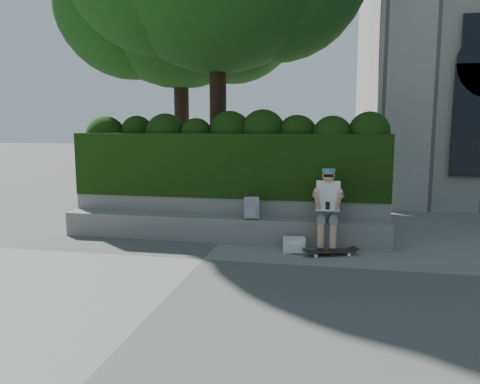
% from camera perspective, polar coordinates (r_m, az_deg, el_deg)
% --- Properties ---
extents(ground, '(80.00, 80.00, 0.00)m').
position_cam_1_polar(ground, '(7.50, -4.54, -8.21)').
color(ground, slate).
rests_on(ground, ground).
extents(bench_ledge, '(6.00, 0.45, 0.45)m').
position_cam_1_polar(bench_ledge, '(8.61, -2.29, -4.47)').
color(bench_ledge, gray).
rests_on(bench_ledge, ground).
extents(planter_wall, '(6.00, 0.50, 0.75)m').
position_cam_1_polar(planter_wall, '(9.03, -1.59, -2.89)').
color(planter_wall, gray).
rests_on(planter_wall, ground).
extents(hedge, '(6.00, 1.00, 1.20)m').
position_cam_1_polar(hedge, '(9.11, -1.30, 3.41)').
color(hedge, black).
rests_on(hedge, planter_wall).
extents(person, '(0.40, 0.76, 1.38)m').
position_cam_1_polar(person, '(8.10, 10.66, -1.62)').
color(person, slate).
rests_on(person, ground).
extents(skateboard, '(0.82, 0.47, 0.08)m').
position_cam_1_polar(skateboard, '(7.81, 11.00, -7.12)').
color(skateboard, black).
rests_on(skateboard, ground).
extents(backpack_plaid, '(0.29, 0.19, 0.39)m').
position_cam_1_polar(backpack_plaid, '(8.31, 1.41, -1.96)').
color(backpack_plaid, '#A6A5AA').
rests_on(backpack_plaid, bench_ledge).
extents(backpack_ground, '(0.39, 0.30, 0.24)m').
position_cam_1_polar(backpack_ground, '(7.94, 6.61, -6.41)').
color(backpack_ground, silver).
rests_on(backpack_ground, ground).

